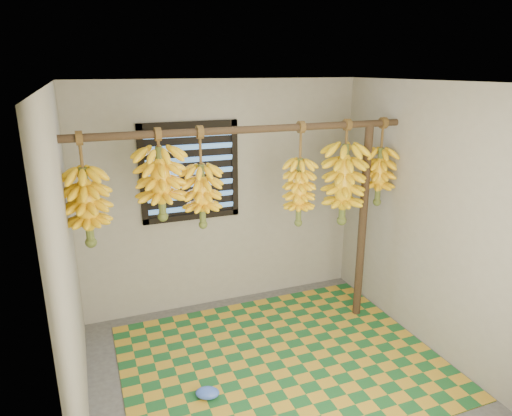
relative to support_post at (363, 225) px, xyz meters
name	(u,v)px	position (x,y,z in m)	size (l,w,h in m)	color
floor	(280,381)	(-1.20, -0.70, -1.00)	(3.00, 3.00, 0.01)	#464646
ceiling	(285,82)	(-1.20, -0.70, 1.40)	(3.00, 3.00, 0.01)	silver
wall_back	(223,197)	(-1.20, 0.80, 0.20)	(3.00, 0.01, 2.40)	gray
wall_left	(69,278)	(-2.71, -0.70, 0.20)	(0.01, 3.00, 2.40)	gray
wall_right	(439,223)	(0.30, -0.70, 0.20)	(0.01, 3.00, 2.40)	gray
window	(190,172)	(-1.55, 0.78, 0.50)	(1.00, 0.04, 1.00)	black
hanging_pole	(250,130)	(-1.20, 0.00, 1.00)	(0.06, 0.06, 3.00)	#402C1E
support_post	(363,225)	(0.00, 0.00, 0.00)	(0.08, 0.08, 2.00)	#402C1E
woven_mat	(281,360)	(-1.08, -0.46, -0.99)	(2.72, 2.18, 0.01)	#195526
plastic_bag	(207,393)	(-1.82, -0.69, -0.95)	(0.19, 0.14, 0.08)	blue
banana_bunch_a	(87,207)	(-2.55, 0.00, 0.47)	(0.34, 0.34, 0.90)	brown
banana_bunch_b	(161,184)	(-1.97, 0.00, 0.60)	(0.39, 0.39, 0.75)	brown
banana_bunch_c	(202,196)	(-1.63, 0.00, 0.46)	(0.34, 0.34, 0.86)	brown
banana_bunch_d	(299,192)	(-0.72, 0.00, 0.41)	(0.29, 0.29, 0.96)	brown
banana_bunch_e	(344,184)	(-0.25, 0.00, 0.44)	(0.39, 0.39, 1.00)	brown
banana_bunch_f	(379,176)	(0.15, 0.00, 0.48)	(0.31, 0.31, 0.85)	brown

